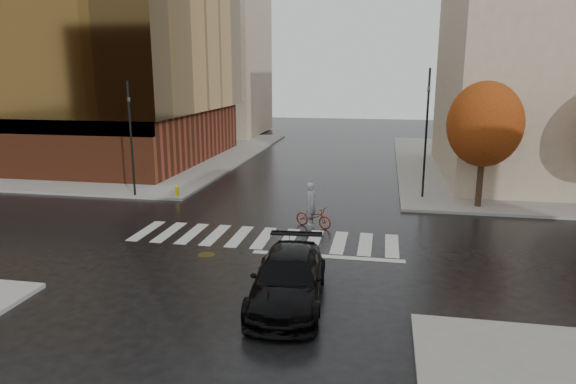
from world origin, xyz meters
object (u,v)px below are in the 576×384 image
(sedan, at_px, (288,279))
(cyclist, at_px, (313,212))
(traffic_light_nw, at_px, (131,133))
(traffic_light_ne, at_px, (427,125))
(fire_hydrant, at_px, (177,190))

(sedan, xyz_separation_m, cyclist, (-0.37, 8.10, -0.06))
(traffic_light_nw, bearing_deg, traffic_light_ne, 101.01)
(cyclist, bearing_deg, sedan, -154.61)
(sedan, xyz_separation_m, traffic_light_ne, (5.01, 14.60, 3.41))
(sedan, bearing_deg, traffic_light_nw, 129.29)
(traffic_light_nw, xyz_separation_m, traffic_light_ne, (16.25, 2.70, 0.46))
(sedan, distance_m, traffic_light_nw, 16.63)
(sedan, height_order, fire_hydrant, sedan)
(fire_hydrant, bearing_deg, sedan, -54.14)
(sedan, height_order, traffic_light_nw, traffic_light_nw)
(traffic_light_ne, height_order, fire_hydrant, traffic_light_ne)
(cyclist, distance_m, fire_hydrant, 9.28)
(traffic_light_nw, height_order, traffic_light_ne, traffic_light_ne)
(traffic_light_ne, distance_m, fire_hydrant, 14.46)
(sedan, bearing_deg, cyclist, 88.53)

